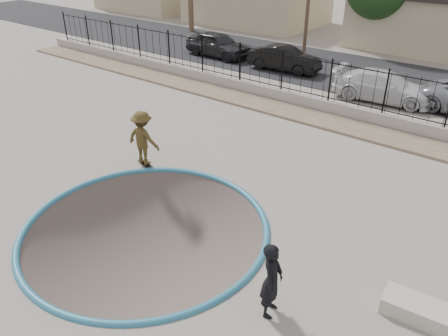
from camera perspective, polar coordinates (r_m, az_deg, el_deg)
name	(u,v)px	position (r m, az deg, el deg)	size (l,w,h in m)	color
ground	(339,123)	(22.74, 14.83, 5.68)	(120.00, 120.00, 2.20)	gray
bowl_pit	(146,229)	(12.68, -10.14, -7.81)	(6.84, 6.84, 1.80)	#443B34
coping_ring	(146,229)	(12.68, -10.14, -7.81)	(7.04, 7.04, 0.20)	teal
rock_strip	(315,119)	(19.92, 11.85, 6.34)	(42.00, 1.60, 0.11)	#988064
retaining_wall	(327,106)	(20.77, 13.33, 7.84)	(42.00, 0.45, 0.60)	#A2978E
fence	(330,81)	(20.39, 13.71, 10.98)	(40.00, 0.04, 1.80)	black
street	(380,78)	(26.82, 19.68, 11.03)	(90.00, 8.00, 0.04)	black
house_center	(435,18)	(35.36, 25.82, 17.20)	(10.60, 8.60, 3.90)	tan
skater	(143,141)	(15.48, -10.51, 3.53)	(1.27, 0.73, 1.96)	brown
skateboard	(146,164)	(15.89, -10.21, 0.52)	(0.84, 0.39, 0.07)	black
videographer	(272,280)	(9.61, 6.25, -14.37)	(0.67, 0.44, 1.84)	black
concrete_ledge	(421,311)	(10.82, 24.29, -16.64)	(1.60, 0.70, 0.40)	#AFAA9B
car_a	(218,44)	(29.64, -0.80, 15.85)	(1.85, 4.60, 1.57)	black
car_b	(285,59)	(26.72, 7.92, 13.97)	(1.49, 4.28, 1.41)	black
car_c	(384,86)	(22.91, 20.16, 9.99)	(1.98, 4.87, 1.41)	silver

